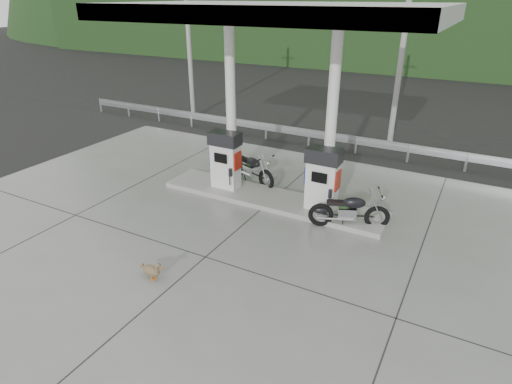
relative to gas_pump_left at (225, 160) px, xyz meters
The scene contains 17 objects.
ground 3.16m from the gas_pump_left, 57.38° to the right, with size 160.00×160.00×0.00m, color black.
forecourt_apron 3.15m from the gas_pump_left, 57.38° to the right, with size 18.00×14.00×0.02m, color slate.
pump_island 1.87m from the gas_pump_left, ahead, with size 7.00×1.40×0.15m, color gray.
gas_pump_left is the anchor object (origin of this frame).
gas_pump_right 3.20m from the gas_pump_left, ahead, with size 0.95×0.55×1.80m, color silver, non-canonical shape.
canopy_column_left 1.65m from the gas_pump_left, 90.00° to the left, with size 0.30×0.30×5.00m, color white.
canopy_column_right 3.60m from the gas_pump_left, ahead, with size 0.30×0.30×5.00m, color white.
canopy_roof 4.59m from the gas_pump_left, ahead, with size 8.50×5.00×0.40m, color silver.
guardrail 5.74m from the gas_pump_left, 73.78° to the left, with size 26.00×0.16×1.42m, color #9B9FA3, non-canonical shape.
road 9.20m from the gas_pump_left, 79.92° to the left, with size 60.00×7.00×0.01m, color black.
utility_pole_a 9.93m from the gas_pump_left, 132.44° to the left, with size 0.22×0.22×8.00m, color gray.
utility_pole_b 8.40m from the gas_pump_left, 62.78° to the left, with size 0.22×0.22×8.00m, color gray.
tree_band 27.61m from the gas_pump_left, 86.67° to the left, with size 80.00×6.00×6.00m, color black.
forested_hills 57.53m from the gas_pump_left, 88.41° to the left, with size 100.00×40.00×140.00m, color black, non-canonical shape.
motorcycle_left 1.19m from the gas_pump_left, 68.98° to the left, with size 2.04×0.64×0.97m, color black, non-canonical shape.
motorcycle_right 4.22m from the gas_pump_left, ahead, with size 2.02×0.64×0.96m, color black, non-canonical shape.
duck 4.95m from the gas_pump_left, 77.76° to the right, with size 0.56×0.16×0.40m, color #503C29, non-canonical shape.
Camera 1 is at (5.21, -8.04, 5.77)m, focal length 30.00 mm.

